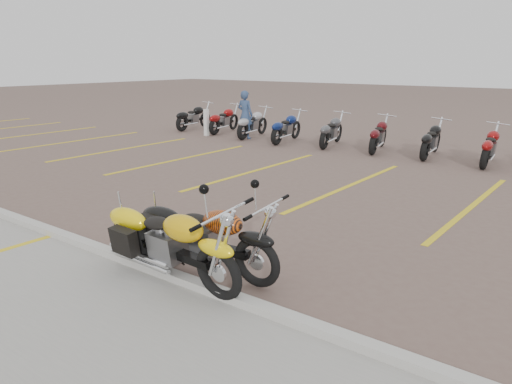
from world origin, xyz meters
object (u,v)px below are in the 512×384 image
Objects in this scene: yellow_cruiser at (171,244)px; bollard at (206,123)px; person_a at (245,115)px; flame_cruiser at (205,239)px.

bollard is at bearing 133.80° from yellow_cruiser.
bollard is at bearing 10.05° from person_a.
yellow_cruiser is 12.25m from person_a.
flame_cruiser is at bearing 123.57° from person_a.
person_a reaches higher than yellow_cruiser.
yellow_cruiser is at bearing 121.67° from person_a.
person_a reaches higher than bollard.
flame_cruiser is 11.99m from person_a.
bollard is at bearing 129.86° from flame_cruiser.
flame_cruiser is at bearing 71.47° from yellow_cruiser.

